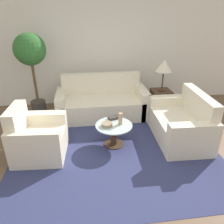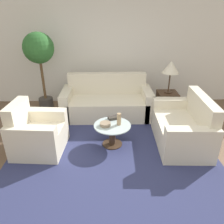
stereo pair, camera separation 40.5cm
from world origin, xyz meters
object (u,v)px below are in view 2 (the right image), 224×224
(armchair, at_px, (36,135))
(book_stack, at_px, (114,118))
(sofa_main, at_px, (107,103))
(bowl, at_px, (105,124))
(vase, at_px, (119,119))
(potted_plant, at_px, (39,55))
(loveseat, at_px, (184,128))
(table_lamp, at_px, (171,68))
(coffee_table, at_px, (112,132))

(armchair, xyz_separation_m, book_stack, (1.38, 0.35, 0.14))
(sofa_main, distance_m, bowl, 1.32)
(vase, bearing_deg, armchair, -175.21)
(potted_plant, xyz_separation_m, vase, (1.70, -1.52, -0.84))
(armchair, distance_m, book_stack, 1.43)
(loveseat, xyz_separation_m, vase, (-1.21, -0.05, 0.23))
(armchair, bearing_deg, bowl, -81.89)
(sofa_main, relative_size, loveseat, 1.40)
(potted_plant, distance_m, vase, 2.43)
(vase, relative_size, book_stack, 0.86)
(armchair, distance_m, potted_plant, 1.97)
(loveseat, relative_size, bowl, 7.50)
(sofa_main, distance_m, table_lamp, 1.62)
(coffee_table, xyz_separation_m, vase, (0.12, 0.01, 0.26))
(sofa_main, bearing_deg, potted_plant, 170.73)
(bowl, bearing_deg, loveseat, 3.48)
(sofa_main, bearing_deg, armchair, -131.76)
(potted_plant, bearing_deg, armchair, -81.59)
(potted_plant, distance_m, bowl, 2.32)
(table_lamp, xyz_separation_m, book_stack, (-1.25, -0.98, -0.69))
(potted_plant, xyz_separation_m, bowl, (1.46, -1.55, -0.92))
(vase, xyz_separation_m, bowl, (-0.24, -0.03, -0.08))
(bowl, height_order, book_stack, bowl)
(loveseat, bearing_deg, armchair, -84.23)
(sofa_main, relative_size, book_stack, 7.96)
(armchair, distance_m, bowl, 1.23)
(loveseat, xyz_separation_m, coffee_table, (-1.33, -0.06, -0.03))
(coffee_table, xyz_separation_m, table_lamp, (1.29, 1.22, 0.86))
(coffee_table, relative_size, vase, 3.03)
(table_lamp, height_order, potted_plant, potted_plant)
(sofa_main, height_order, armchair, sofa_main)
(potted_plant, relative_size, book_stack, 7.27)
(sofa_main, height_order, coffee_table, sofa_main)
(potted_plant, bearing_deg, table_lamp, -6.17)
(bowl, bearing_deg, armchair, -175.87)
(vase, distance_m, bowl, 0.26)
(table_lamp, distance_m, vase, 1.79)
(table_lamp, bearing_deg, bowl, -138.82)
(table_lamp, relative_size, book_stack, 2.79)
(potted_plant, bearing_deg, coffee_table, -43.97)
(sofa_main, distance_m, book_stack, 1.06)
(sofa_main, bearing_deg, loveseat, -40.54)
(coffee_table, distance_m, table_lamp, 1.97)
(sofa_main, xyz_separation_m, table_lamp, (1.39, -0.07, 0.83))
(armchair, height_order, potted_plant, potted_plant)
(table_lamp, distance_m, bowl, 2.01)
(loveseat, height_order, bowl, loveseat)
(loveseat, distance_m, potted_plant, 3.43)
(armchair, relative_size, table_lamp, 1.29)
(sofa_main, height_order, loveseat, sofa_main)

